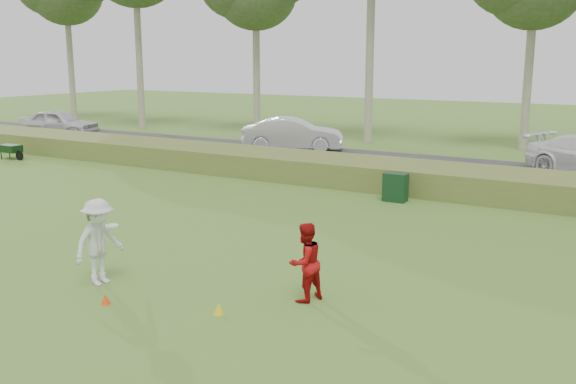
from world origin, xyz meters
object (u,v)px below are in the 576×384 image
Objects in this scene: player_white at (99,242)px; player_red at (305,262)px; utility_cabinet at (395,187)px; car_left at (59,123)px; cone_orange at (105,299)px; cone_yellow at (219,309)px; car_mid at (293,134)px.

player_white is 4.39m from player_red.
utility_cabinet is 0.20× the size of car_left.
cone_yellow is at bearing 17.73° from cone_orange.
player_white is at bearing -53.53° from player_red.
cone_orange is 2.31m from cone_yellow.
player_white is 1.46m from cone_orange.
car_left is at bearing 55.98° from player_white.
player_red is 1.89m from cone_yellow.
cone_orange is at bearing -125.31° from player_white.
cone_yellow is at bearing -86.84° from utility_cabinet.
cone_yellow is (-1.05, -1.42, -0.67)m from player_red.
cone_yellow is at bearing -139.66° from car_left.
cone_orange is (-3.25, -2.12, -0.68)m from player_red.
player_white is 9.00× the size of cone_orange.
cone_yellow reaches higher than cone_orange.
cone_orange is 0.22× the size of utility_cabinet.
utility_cabinet is at bearing -150.95° from player_red.
cone_yellow is at bearing -178.50° from car_mid.
player_white is 10.91m from utility_cabinet.
cone_orange is 28.15m from car_left.
cone_yellow is 0.05× the size of car_mid.
utility_cabinet is 24.30m from car_left.
cone_yellow is at bearing -86.80° from player_white.
player_white is 8.09× the size of cone_yellow.
cone_yellow is 20.99m from car_mid.
car_mid reaches higher than utility_cabinet.
cone_orange is at bearing -143.41° from car_left.
player_white is at bearing 173.41° from car_mid.
cone_orange is (0.93, -0.78, -0.81)m from player_white.
car_left reaches higher than player_red.
car_left is 15.01m from car_mid.
player_white is 0.36× the size of car_mid.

